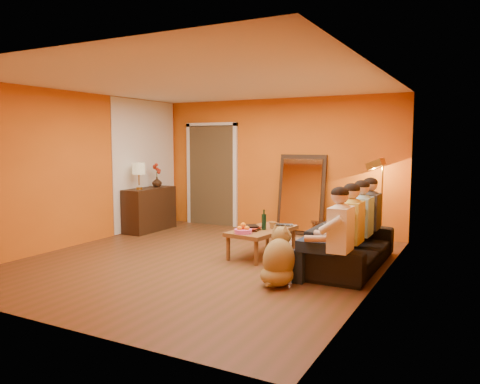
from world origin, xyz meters
The scene contains 27 objects.
room_shell centered at (0.00, 0.37, 1.30)m, with size 5.00×5.50×2.60m.
white_accent centered at (-2.48, 1.75, 1.30)m, with size 0.02×1.90×2.58m, color white.
doorway_recess centered at (-1.50, 2.83, 1.05)m, with size 1.06×0.30×2.10m, color #3F2D19.
door_jamb_left centered at (-2.07, 2.71, 1.05)m, with size 0.08×0.06×2.20m, color white.
door_jamb_right centered at (-0.93, 2.71, 1.05)m, with size 0.08×0.06×2.20m, color white.
door_header centered at (-1.50, 2.71, 2.12)m, with size 1.22×0.06×0.08m, color white.
mirror_frame centered at (0.55, 2.63, 0.76)m, with size 0.92×0.06×1.52m, color black.
mirror_glass centered at (0.55, 2.59, 0.76)m, with size 0.78×0.02×1.36m, color white.
sideboard centered at (-2.24, 1.55, 0.42)m, with size 0.44×1.18×0.85m, color black.
table_lamp centered at (-2.24, 1.25, 1.10)m, with size 0.24×0.24×0.51m, color beige, non-canonical shape.
sofa centered at (2.00, 0.73, 0.31)m, with size 0.82×2.11×0.62m, color black.
coffee_table centered at (0.62, 0.72, 0.21)m, with size 0.62×1.22×0.42m, color brown, non-canonical shape.
floor_lamp centered at (2.10, 2.35, 0.72)m, with size 0.30×0.24×1.44m, color #A98A31, non-canonical shape.
dog centered at (1.44, -0.53, 0.37)m, with size 0.40×0.62×0.73m, color #AB8A4D, non-canonical shape.
person_far_left centered at (2.13, -0.27, 0.61)m, with size 0.70×0.44×1.22m, color white, non-canonical shape.
person_mid_left centered at (2.13, 0.28, 0.61)m, with size 0.70×0.44×1.22m, color gold, non-canonical shape.
person_mid_right centered at (2.13, 0.83, 0.61)m, with size 0.70×0.44×1.22m, color #8BBCD7, non-canonical shape.
person_far_right centered at (2.13, 1.38, 0.61)m, with size 0.70×0.44×1.22m, color #2D2E31, non-canonical shape.
fruit_bowl centered at (0.52, 0.27, 0.50)m, with size 0.26×0.26×0.16m, color #EE54A7, non-canonical shape.
wine_bottle centered at (0.67, 0.67, 0.58)m, with size 0.07×0.07×0.31m, color black.
tumbler centered at (0.74, 0.84, 0.47)m, with size 0.11×0.11×0.10m, color #B27F3F.
laptop centered at (0.80, 1.07, 0.43)m, with size 0.34×0.22×0.03m, color black.
book_lower centered at (0.44, 0.52, 0.43)m, with size 0.20×0.27×0.03m, color black.
book_mid centered at (0.45, 0.53, 0.46)m, with size 0.19×0.26×0.02m, color #9D2412.
book_upper centered at (0.44, 0.51, 0.48)m, with size 0.18×0.25×0.02m, color black.
vase centered at (-2.24, 1.80, 0.95)m, with size 0.19×0.19×0.20m, color black.
flowers centered at (-2.24, 1.80, 1.21)m, with size 0.17×0.17×0.48m, color #9D2412, non-canonical shape.
Camera 1 is at (3.65, -5.74, 1.76)m, focal length 35.00 mm.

